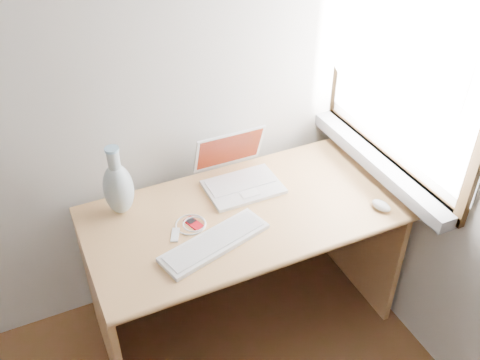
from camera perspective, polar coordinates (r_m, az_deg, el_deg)
name	(u,v)px	position (r m, az deg, el deg)	size (l,w,h in m)	color
window	(400,62)	(2.30, 16.68, 12.00)	(0.11, 0.99, 1.10)	white
desk	(235,235)	(2.48, -0.51, -5.85)	(1.34, 0.67, 0.71)	tan
laptop	(239,174)	(2.42, -0.08, 0.66)	(0.33, 0.28, 0.23)	white
external_keyboard	(215,242)	(2.13, -2.71, -6.64)	(0.48, 0.26, 0.02)	white
mouse	(381,206)	(2.37, 14.83, -2.66)	(0.06, 0.09, 0.03)	white
ipod	(194,224)	(2.23, -4.93, -4.66)	(0.07, 0.10, 0.01)	red
cable_coil	(191,224)	(2.23, -5.27, -4.74)	(0.13, 0.13, 0.01)	white
remote	(175,235)	(2.19, -6.93, -5.82)	(0.03, 0.08, 0.01)	white
vase	(118,187)	(2.26, -12.86, -0.74)	(0.13, 0.13, 0.32)	#AFC2CA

